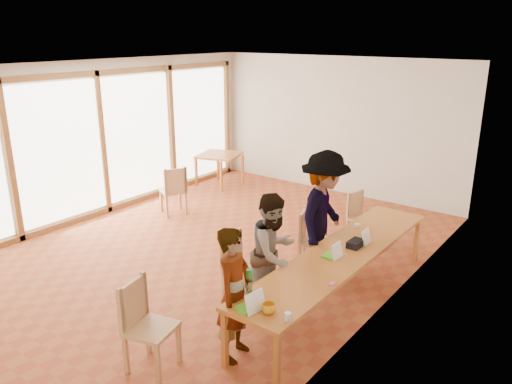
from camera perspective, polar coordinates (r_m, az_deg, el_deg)
ground at (r=8.54m, az=-4.38°, el=-6.34°), size 8.00×8.00×0.00m
wall_back at (r=11.27m, az=9.09°, el=7.48°), size 6.00×0.10×3.00m
wall_right at (r=6.51m, az=15.53°, el=-0.63°), size 0.10×8.00×3.00m
window_wall at (r=10.21m, az=-17.24°, el=5.82°), size 0.10×8.00×3.00m
ceiling at (r=7.80m, az=-4.92°, el=14.34°), size 6.00×8.00×0.04m
communal_table at (r=6.65m, az=9.65°, el=-7.21°), size 0.80×4.00×0.75m
side_table at (r=11.78m, az=-4.22°, el=3.97°), size 0.90×0.90×0.75m
chair_near at (r=5.60m, az=-12.90°, el=-13.58°), size 0.57×0.57×0.54m
chair_mid at (r=6.83m, az=-2.23°, el=-7.60°), size 0.43×0.43×0.49m
chair_far at (r=7.70m, az=5.99°, el=-4.68°), size 0.54×0.54×0.48m
chair_empty at (r=8.79m, az=11.64°, el=-2.16°), size 0.49×0.49×0.47m
chair_spare at (r=9.93m, az=-9.32°, el=0.72°), size 0.62×0.62×0.52m
person_near at (r=5.54m, az=-2.43°, el=-11.59°), size 0.49×0.64×1.55m
person_mid at (r=6.41m, az=2.05°, el=-7.01°), size 0.63×0.79×1.60m
person_far at (r=7.25m, az=7.75°, el=-2.76°), size 0.98×1.37×1.92m
laptop_near at (r=5.27m, az=-0.45°, el=-12.74°), size 0.26×0.29×0.22m
laptop_mid at (r=6.47m, az=8.90°, el=-6.92°), size 0.20×0.24×0.20m
laptop_far at (r=6.95m, az=12.13°, el=-5.30°), size 0.23×0.26×0.20m
yellow_mug at (r=5.22m, az=1.48°, el=-13.15°), size 0.18×0.18×0.11m
green_bottle at (r=5.55m, az=-0.77°, el=-10.16°), size 0.07×0.07×0.28m
clear_glass at (r=5.12m, az=3.64°, el=-14.04°), size 0.07×0.07×0.09m
condiment_cup at (r=7.47m, az=11.46°, el=-3.80°), size 0.08×0.08×0.06m
pink_phone at (r=5.84m, az=8.72°, el=-10.33°), size 0.05×0.10×0.01m
black_pouch at (r=6.82m, az=11.32°, el=-5.80°), size 0.16×0.26×0.09m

